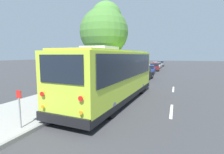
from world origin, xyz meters
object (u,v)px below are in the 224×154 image
Objects in this scene: parked_sedan_black at (143,74)px; street_tree at (105,29)px; sign_post_near at (20,109)px; parked_sedan_white at (157,65)px; shuttle_bus at (113,73)px; fire_hydrant at (122,76)px; parked_sedan_blue at (149,70)px; parked_sedan_maroon at (154,67)px; sign_post_far at (50,100)px; parked_sedan_gray at (161,64)px.

street_tree is at bearing 164.75° from parked_sedan_black.
parked_sedan_white is at bearing -2.37° from sign_post_near.
parked_sedan_black is 19.09m from parked_sedan_white.
shuttle_bus is 2.24× the size of parked_sedan_white.
sign_post_near reaches higher than fire_hydrant.
parked_sedan_white is 21.15m from fire_hydrant.
sign_post_near is at bearing 172.96° from parked_sedan_blue.
street_tree is (-18.89, 2.02, 4.34)m from parked_sedan_maroon.
shuttle_bus reaches higher than sign_post_far.
street_tree is at bearing 175.26° from fire_hydrant.
sign_post_far is (-20.33, 1.46, 0.20)m from parked_sedan_blue.
parked_sedan_maroon reaches higher than fire_hydrant.
parked_sedan_black is 3.45× the size of sign_post_far.
street_tree is 8.55m from sign_post_far.
sign_post_far reaches higher than fire_hydrant.
parked_sedan_black is at bearing 179.10° from parked_sedan_blue.
parked_sedan_black is at bearing -176.64° from parked_sedan_white.
parked_sedan_gray reaches higher than parked_sedan_maroon.
fire_hydrant is at bearing 16.45° from shuttle_bus.
parked_sedan_blue reaches higher than parked_sedan_white.
sign_post_far is (1.63, 0.00, -0.08)m from sign_post_near.
sign_post_far is (-7.46, -0.42, -4.15)m from street_tree.
sign_post_far is at bearing 179.92° from parked_sedan_white.
parked_sedan_maroon is 14.88m from fire_hydrant.
shuttle_bus is at bearing -150.97° from street_tree.
fire_hydrant is (4.11, -0.34, -4.39)m from street_tree.
parked_sedan_white is (12.33, 0.04, -0.01)m from parked_sedan_blue.
parked_sedan_maroon is (6.02, -0.14, 0.01)m from parked_sedan_blue.
sign_post_far reaches higher than parked_sedan_maroon.
sign_post_far is (-32.66, 1.42, 0.20)m from parked_sedan_white.
street_tree is at bearing 2.63° from sign_post_near.
shuttle_bus is 5.54m from sign_post_near.
sign_post_near is at bearing 177.66° from parked_sedan_black.
parked_sedan_gray is (7.38, -0.15, 0.02)m from parked_sedan_white.
parked_sedan_black is at bearing 178.19° from parked_sedan_gray.
parked_sedan_white is at bearing 4.26° from shuttle_bus.
shuttle_bus reaches higher than sign_post_near.
parked_sedan_black is 0.99× the size of parked_sedan_gray.
parked_sedan_black is 2.70m from fire_hydrant.
parked_sedan_white is at bearing -4.06° from fire_hydrant.
sign_post_far is at bearing 171.72° from parked_sedan_maroon.
fire_hydrant is (13.20, 0.08, -0.32)m from sign_post_near.
street_tree reaches higher than fire_hydrant.
parked_sedan_blue is 0.95× the size of parked_sedan_maroon.
sign_post_far reaches higher than parked_sedan_gray.
parked_sedan_white is 32.69m from sign_post_far.
parked_sedan_white is 25.64m from street_tree.
sign_post_near is 1.09× the size of sign_post_far.
parked_sedan_blue is 6.02m from parked_sedan_maroon.
parked_sedan_maroon is 28.03m from sign_post_near.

